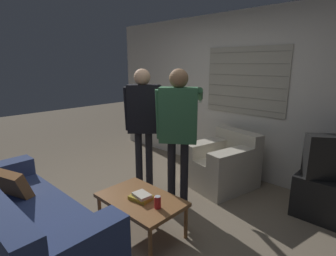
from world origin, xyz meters
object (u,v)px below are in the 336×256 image
Objects in this scene: couch_blue at (22,225)px; person_right_standing at (178,122)px; book_stack at (141,197)px; person_left_standing at (143,115)px; coffee_table at (141,201)px; spare_remote at (142,199)px; armchair_beige at (223,164)px; soda_can at (158,202)px.

person_right_standing reaches higher than couch_blue.
book_stack is (0.09, -0.68, -0.67)m from person_right_standing.
person_right_standing reaches higher than book_stack.
person_left_standing is at bearing 94.87° from couch_blue.
coffee_table is 0.08m from spare_remote.
person_right_standing is (-0.06, 0.66, 0.74)m from coffee_table.
person_right_standing is (-0.08, -0.92, 0.77)m from armchair_beige.
coffee_table is 0.08m from book_stack.
couch_blue is 2.05× the size of armchair_beige.
coffee_table is 0.53× the size of person_left_standing.
person_left_standing is at bearing 136.83° from book_stack.
armchair_beige is 1.39m from person_left_standing.
book_stack is at bearing -33.47° from coffee_table.
book_stack is at bearing 57.80° from couch_blue.
person_right_standing is 0.98m from spare_remote.
coffee_table is 6.67× the size of spare_remote.
book_stack is (0.76, -0.71, -0.65)m from person_left_standing.
soda_can is (0.27, -0.02, 0.10)m from coffee_table.
spare_remote is at bearing -177.95° from soda_can.
armchair_beige is 0.59× the size of person_right_standing.
coffee_table is 1.24m from person_left_standing.
person_left_standing is 0.67m from person_right_standing.
person_left_standing is (-0.17, 1.68, 0.78)m from couch_blue.
book_stack is (0.03, -0.02, 0.07)m from coffee_table.
coffee_table is 3.71× the size of book_stack.
couch_blue is 15.47× the size of spare_remote.
couch_blue is 1.86m from person_left_standing.
spare_remote is at bearing -11.15° from book_stack.
person_left_standing is at bearing 136.51° from coffee_table.
person_right_standing reaches higher than person_left_standing.
person_left_standing reaches higher than coffee_table.
coffee_table is (-0.02, -1.59, 0.03)m from armchair_beige.
coffee_table is 0.29m from soda_can.
armchair_beige is 1.61m from book_stack.
armchair_beige reaches higher than book_stack.
person_right_standing is (0.67, -0.03, 0.01)m from person_left_standing.
armchair_beige reaches higher than spare_remote.
person_left_standing is 0.99× the size of person_right_standing.
couch_blue is 1.22× the size of person_left_standing.
armchair_beige is at bearing 89.28° from coffee_table.
armchair_beige is at bearing 76.33° from couch_blue.
person_left_standing is at bearing 144.70° from soda_can.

